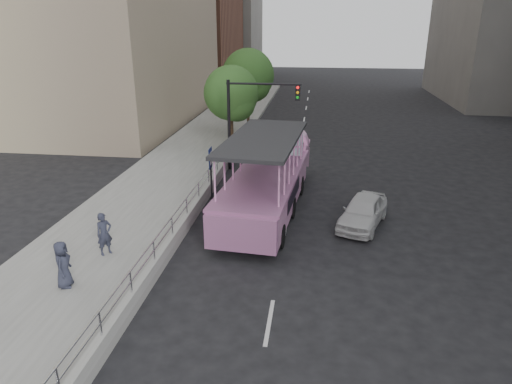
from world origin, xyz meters
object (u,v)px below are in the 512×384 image
Objects in this scene: car at (363,211)px; parking_sign at (211,171)px; pedestrian_near at (104,234)px; street_tree_far at (249,77)px; duck_boat at (270,178)px; traffic_signal at (249,111)px; pedestrian_far at (63,264)px; street_tree_near at (232,95)px.

parking_sign reaches higher than car.
street_tree_far reaches higher than pedestrian_near.
parking_sign reaches higher than pedestrian_near.
car is (4.17, -1.78, -0.72)m from duck_boat.
duck_boat is 6.11m from traffic_signal.
parking_sign is (-6.82, 1.09, 1.16)m from car.
pedestrian_near is at bearing -115.63° from parking_sign.
pedestrian_near is at bearing -95.79° from street_tree_far.
street_tree_near reaches higher than pedestrian_far.
traffic_signal is at bearing 148.31° from car.
pedestrian_near is 21.45m from street_tree_far.
pedestrian_near is 15.47m from street_tree_near.
parking_sign is 0.56× the size of traffic_signal.
duck_boat reaches higher than pedestrian_near.
traffic_signal is (0.88, 6.14, 1.69)m from parking_sign.
duck_boat is 4.59m from car.
parking_sign reaches higher than pedestrian_far.
pedestrian_near reaches higher than pedestrian_far.
parking_sign is 0.51× the size of street_tree_near.
street_tree_near is (-3.37, 8.88, 2.45)m from duck_boat.
street_tree_near reaches higher than duck_boat.
street_tree_far is (-3.17, 14.88, 2.94)m from duck_boat.
street_tree_near is at bearing 30.88° from pedestrian_near.
traffic_signal reaches higher than duck_boat.
duck_boat is at bearing -72.00° from traffic_signal.
pedestrian_far is 23.68m from street_tree_far.
duck_boat is at bearing 14.69° from parking_sign.
street_tree_near is at bearing 94.26° from parking_sign.
pedestrian_near is 6.17m from parking_sign.
street_tree_far is (-1.40, 9.43, 0.81)m from traffic_signal.
pedestrian_far is 0.24× the size of street_tree_far.
street_tree_far reaches higher than street_tree_near.
street_tree_near is (-0.71, 9.57, 2.01)m from parking_sign.
street_tree_near is (1.94, 15.10, 2.73)m from pedestrian_near.
street_tree_near is at bearing 144.17° from car.
pedestrian_near is 12.43m from traffic_signal.
pedestrian_far reaches higher than car.
duck_boat is at bearing -2.25° from pedestrian_near.
duck_boat reaches higher than pedestrian_far.
pedestrian_far is at bearing -97.46° from street_tree_near.
car is at bearing -54.73° from street_tree_near.
parking_sign is 0.45× the size of street_tree_far.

